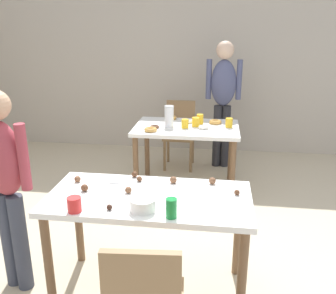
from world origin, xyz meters
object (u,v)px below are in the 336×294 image
dining_table_far (186,135)px  mixing_bowl (143,204)px  chair_far_table (180,130)px  pitcher_far (169,116)px  soda_can (171,208)px  person_adult_far (223,93)px  person_girl_near (5,177)px  dining_table_near (149,209)px

dining_table_far → mixing_bowl: 2.01m
chair_far_table → pitcher_far: size_ratio=3.71×
chair_far_table → soda_can: (0.24, -2.81, 0.31)m
person_adult_far → person_girl_near: bearing=-118.8°
mixing_bowl → pitcher_far: pitcher_far is taller
dining_table_near → pitcher_far: bearing=93.1°
person_girl_near → soda_can: 1.17m
person_adult_far → pitcher_far: person_adult_far is taller
dining_table_far → chair_far_table: bearing=101.5°
dining_table_near → soda_can: bearing=-55.2°
person_girl_near → dining_table_near: bearing=4.8°
soda_can → person_adult_far: bearing=83.8°
dining_table_far → pitcher_far: (-0.19, -0.03, 0.22)m
person_adult_far → mixing_bowl: person_adult_far is taller
person_adult_far → pitcher_far: size_ratio=6.99×
dining_table_near → pitcher_far: size_ratio=5.84×
dining_table_near → person_adult_far: 2.65m
chair_far_table → soda_can: 2.83m
chair_far_table → soda_can: bearing=-85.1°
person_adult_far → soda_can: bearing=-96.2°
person_girl_near → soda_can: person_girl_near is taller
dining_table_near → mixing_bowl: 0.25m
dining_table_far → pitcher_far: 0.30m
chair_far_table → mixing_bowl: 2.75m
person_adult_far → mixing_bowl: bearing=-100.1°
dining_table_far → soda_can: 2.07m
mixing_bowl → chair_far_table: bearing=91.1°
dining_table_far → person_adult_far: (0.40, 0.78, 0.35)m
person_adult_far → mixing_bowl: size_ratio=10.23×
chair_far_table → person_girl_near: bearing=-109.2°
dining_table_near → person_adult_far: size_ratio=0.84×
dining_table_far → person_girl_near: 2.17m
chair_far_table → person_girl_near: size_ratio=0.60×
soda_can → pitcher_far: (-0.28, 2.03, 0.06)m
person_adult_far → pitcher_far: bearing=-125.9°
dining_table_near → soda_can: (0.19, -0.27, 0.16)m
chair_far_table → mixing_bowl: size_ratio=5.42×
dining_table_near → mixing_bowl: bearing=-90.0°
dining_table_near → chair_far_table: size_ratio=1.57×
dining_table_near → person_girl_near: bearing=-175.2°
dining_table_far → soda_can: size_ratio=9.49×
chair_far_table → person_girl_near: (-0.91, -2.62, 0.37)m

